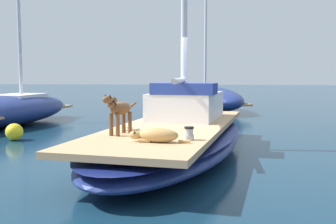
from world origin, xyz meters
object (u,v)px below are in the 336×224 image
(sailboat_main, at_px, (174,140))
(dog_brown, at_px, (119,110))
(dog_tan, at_px, (156,135))
(deck_winch, at_px, (189,134))
(moored_boat_far_astern, at_px, (209,98))
(moored_boat_port_side, at_px, (11,109))
(mooring_buoy, at_px, (14,132))
(coiled_rope, at_px, (131,129))

(sailboat_main, relative_size, dog_brown, 8.34)
(sailboat_main, distance_m, dog_tan, 2.22)
(deck_winch, distance_m, moored_boat_far_astern, 12.92)
(moored_boat_port_side, bearing_deg, dog_brown, -49.56)
(sailboat_main, relative_size, mooring_buoy, 17.11)
(dog_tan, relative_size, moored_boat_far_astern, 0.13)
(dog_tan, xyz_separation_m, mooring_buoy, (-4.22, 3.70, -0.55))
(deck_winch, relative_size, mooring_buoy, 0.48)
(dog_brown, relative_size, deck_winch, 4.30)
(dog_tan, distance_m, mooring_buoy, 5.64)
(mooring_buoy, bearing_deg, dog_brown, -41.01)
(dog_brown, relative_size, dog_tan, 0.95)
(deck_winch, height_order, mooring_buoy, deck_winch)
(coiled_rope, height_order, moored_boat_port_side, moored_boat_port_side)
(moored_boat_far_astern, bearing_deg, coiled_rope, -95.99)
(sailboat_main, distance_m, mooring_buoy, 4.52)
(coiled_rope, xyz_separation_m, moored_boat_port_side, (-5.23, 5.44, -0.14))
(coiled_rope, bearing_deg, deck_winch, -41.44)
(coiled_rope, distance_m, moored_boat_port_side, 7.55)
(moored_boat_port_side, distance_m, moored_boat_far_astern, 9.15)
(dog_brown, distance_m, moored_boat_port_side, 7.97)
(moored_boat_far_astern, bearing_deg, deck_winch, -90.47)
(deck_winch, bearing_deg, dog_brown, 161.90)
(dog_tan, bearing_deg, sailboat_main, 89.08)
(deck_winch, distance_m, mooring_buoy, 5.84)
(dog_brown, distance_m, moored_boat_far_astern, 12.60)
(dog_brown, distance_m, coiled_rope, 0.74)
(dog_brown, distance_m, deck_winch, 1.31)
(sailboat_main, height_order, dog_brown, dog_brown)
(sailboat_main, relative_size, moored_boat_port_side, 1.09)
(moored_boat_port_side, bearing_deg, moored_boat_far_astern, 44.95)
(moored_boat_far_astern, bearing_deg, sailboat_main, -92.83)
(moored_boat_far_astern, bearing_deg, dog_tan, -92.51)
(mooring_buoy, bearing_deg, dog_tan, -41.20)
(mooring_buoy, bearing_deg, deck_winch, -36.12)
(coiled_rope, relative_size, moored_boat_far_astern, 0.04)
(sailboat_main, distance_m, coiled_rope, 1.19)
(sailboat_main, relative_size, dog_tan, 7.89)
(coiled_rope, bearing_deg, mooring_buoy, 145.77)
(sailboat_main, height_order, moored_boat_port_side, moored_boat_port_side)
(sailboat_main, xyz_separation_m, dog_tan, (-0.03, -2.18, 0.43))
(dog_tan, relative_size, moored_boat_port_side, 0.14)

